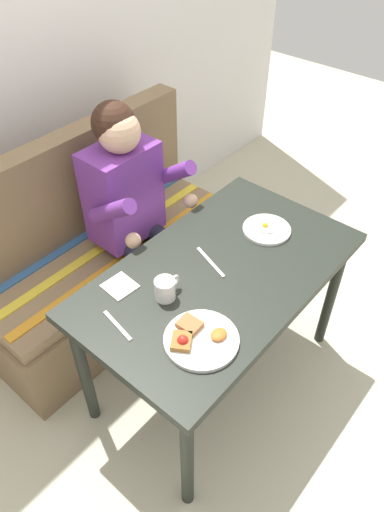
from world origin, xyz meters
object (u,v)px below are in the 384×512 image
Objects in this scene: table at (219,285)px; coffee_mug at (165,288)px; couch at (105,259)px; person at (134,202)px; plate_breakfast at (199,338)px; fork at (117,325)px; knife at (210,262)px; plate_eggs at (266,229)px; napkin at (120,286)px.

coffee_mug is at bearing 164.18° from table.
person reaches higher than couch.
couch reaches higher than table.
fork is at bearing 117.83° from plate_breakfast.
fork is 0.48m from knife.
couch is 8.47× the size of fork.
couch is 6.80× the size of plate_eggs.
plate_eggs reaches higher than napkin.
person is 5.73× the size of plate_eggs.
coffee_mug is (0.08, 0.23, 0.03)m from plate_breakfast.
person reaches higher than fork.
couch reaches higher than plate_breakfast.
napkin reaches higher than knife.
plate_breakfast is at bearing -108.73° from coffee_mug.
plate_breakfast is 2.25× the size of coffee_mug.
plate_breakfast is at bearing -52.53° from fork.
fork is at bearing 170.82° from coffee_mug.
plate_eggs reaches higher than table.
person reaches higher than plate_eggs.
couch is 12.20× the size of coffee_mug.
couch is 0.81m from knife.
coffee_mug reaches higher than napkin.
person is at bearing 39.91° from napkin.
napkin is (-0.42, -0.35, -0.01)m from person.
knife is (0.34, 0.22, -0.01)m from plate_breakfast.
coffee_mug is 0.59× the size of knife.
person is at bearing 81.20° from table.
fork is at bearing -166.50° from knife.
fork is at bearing -135.64° from napkin.
person is at bearing 56.99° from coffee_mug.
coffee_mug is at bearing 173.26° from plate_eggs.
knife is at bearing -2.10° from coffee_mug.
fork is (-0.56, -0.48, -0.01)m from person.
couch reaches higher than plate_eggs.
table is at bearing -15.82° from coffee_mug.
coffee_mug is 0.19m from napkin.
coffee_mug is 0.26m from knife.
fork is at bearing -125.16° from couch.
plate_breakfast is 0.40m from knife.
napkin is at bearing -121.86° from couch.
plate_eggs reaches higher than fork.
couch is 7.20× the size of knife.
plate_eggs is at bearing 13.86° from plate_breakfast.
person is at bearing -62.43° from couch.
person is at bearing 100.32° from knife.
couch reaches higher than napkin.
couch is at bearing 58.14° from napkin.
plate_eggs is 0.70m from napkin.
napkin is at bearing 90.11° from plate_breakfast.
fork is at bearing 172.59° from plate_eggs.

